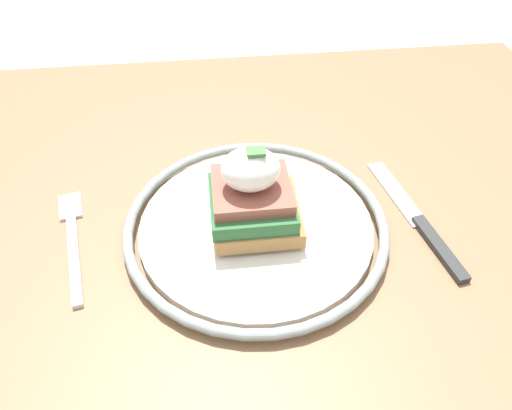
# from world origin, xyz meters

# --- Properties ---
(dining_table) EXTENTS (0.84, 0.74, 0.75)m
(dining_table) POSITION_xyz_m (0.00, 0.00, 0.61)
(dining_table) COLOR #846042
(dining_table) RESTS_ON ground_plane
(plate) EXTENTS (0.25, 0.25, 0.02)m
(plate) POSITION_xyz_m (-0.01, 0.01, 0.76)
(plate) COLOR silver
(plate) RESTS_ON dining_table
(sandwich) EXTENTS (0.09, 0.12, 0.08)m
(sandwich) POSITION_xyz_m (-0.01, 0.01, 0.80)
(sandwich) COLOR #9E703D
(sandwich) RESTS_ON plate
(fork) EXTENTS (0.04, 0.15, 0.00)m
(fork) POSITION_xyz_m (-0.19, 0.02, 0.75)
(fork) COLOR silver
(fork) RESTS_ON dining_table
(knife) EXTENTS (0.05, 0.17, 0.01)m
(knife) POSITION_xyz_m (0.15, -0.00, 0.76)
(knife) COLOR #2D2D2D
(knife) RESTS_ON dining_table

